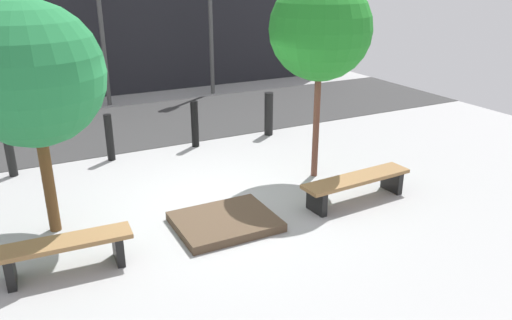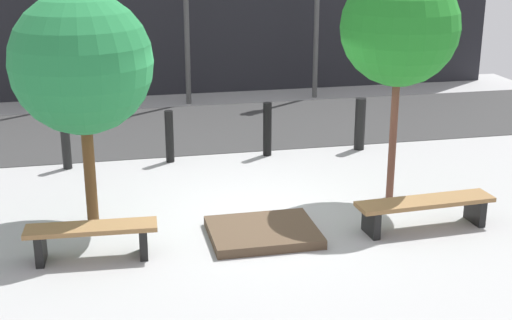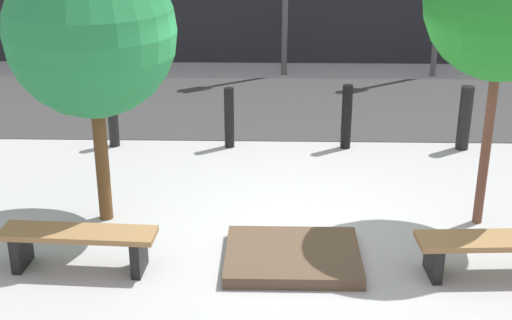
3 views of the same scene
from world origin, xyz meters
TOP-DOWN VIEW (x-y plane):
  - ground_plane at (0.00, 0.00)m, footprint 18.00×18.00m
  - road_strip at (0.00, 4.99)m, footprint 18.00×3.82m
  - building_facade at (0.00, 8.50)m, footprint 16.20×0.50m
  - bench_left at (-2.22, -0.90)m, footprint 1.63×0.47m
  - bench_right at (2.22, -0.90)m, footprint 1.96×0.52m
  - planter_bed at (0.00, -0.70)m, footprint 1.43×1.16m
  - tree_behind_left_bench at (-2.22, 0.31)m, footprint 1.89×1.89m
  - tree_behind_right_bench at (2.22, 0.31)m, footprint 1.71×1.71m
  - bollard_far_left at (-2.65, 2.82)m, footprint 0.15×0.15m
  - bollard_left at (-0.88, 2.82)m, footprint 0.15×0.15m
  - bollard_center at (0.88, 2.82)m, footprint 0.15×0.15m
  - bollard_right at (2.65, 2.82)m, footprint 0.19×0.19m
  - traffic_light_west at (-3.11, 7.18)m, footprint 0.28×0.27m

SIDE VIEW (x-z plane):
  - ground_plane at x=0.00m, z-range 0.00..0.00m
  - road_strip at x=0.00m, z-range 0.00..0.01m
  - planter_bed at x=0.00m, z-range 0.00..0.13m
  - bench_right at x=2.22m, z-range 0.10..0.52m
  - bench_left at x=-2.22m, z-range 0.09..0.54m
  - bollard_far_left at x=-2.65m, z-range 0.00..0.85m
  - bollard_left at x=-0.88m, z-range 0.00..0.93m
  - bollard_right at x=2.65m, z-range 0.00..0.97m
  - bollard_center at x=0.88m, z-range 0.00..0.98m
  - building_facade at x=0.00m, z-range 0.00..4.11m
  - tree_behind_left_bench at x=-2.22m, z-range 0.64..3.84m
  - traffic_light_west at x=-3.11m, z-range 0.66..4.09m
  - tree_behind_right_bench at x=2.22m, z-range 0.87..4.33m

